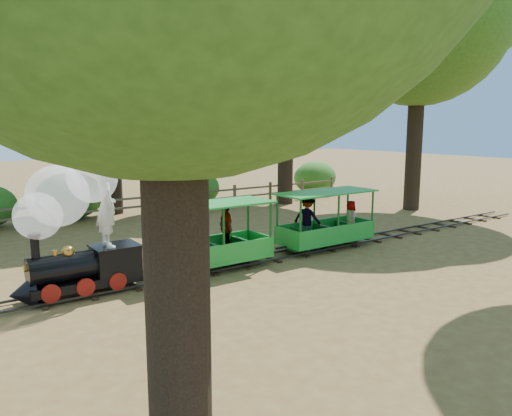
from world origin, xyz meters
TOP-DOWN VIEW (x-y plane):
  - ground at (0.00, 0.00)m, footprint 90.00×90.00m
  - track at (0.00, 0.00)m, footprint 22.00×1.00m
  - locomotive at (-6.25, 0.06)m, footprint 2.75×1.29m
  - carriage_front at (-2.83, 0.01)m, footprint 3.15×1.34m
  - carriage_rear at (0.97, 0.01)m, footprint 3.15×1.29m
  - oak_nc at (-2.04, 9.60)m, footprint 8.87×7.80m
  - oak_ne at (5.47, 7.58)m, footprint 7.40×6.51m
  - oak_e at (8.96, 3.10)m, footprint 9.25×8.14m
  - fence at (0.00, 8.00)m, footprint 18.10×0.10m
  - shrub_mid_w at (-3.84, 9.30)m, footprint 2.66×2.04m
  - shrub_mid_e at (1.70, 9.30)m, footprint 2.35×1.81m
  - shrub_east at (9.00, 9.30)m, footprint 2.50×1.93m

SIDE VIEW (x-z plane):
  - ground at x=0.00m, z-range 0.00..0.00m
  - track at x=0.00m, z-range 0.02..0.12m
  - fence at x=0.00m, z-range 0.08..1.08m
  - carriage_front at x=-2.83m, z-range -0.03..1.60m
  - carriage_rear at x=0.97m, z-range -0.03..1.60m
  - shrub_mid_e at x=1.70m, z-range 0.00..1.63m
  - shrub_east at x=9.00m, z-range 0.00..1.73m
  - shrub_mid_w at x=-3.84m, z-range 0.00..1.84m
  - locomotive at x=-6.25m, z-range 0.20..3.35m
  - oak_ne at x=5.47m, z-range 2.13..11.73m
  - oak_nc at x=-2.04m, z-range 2.31..13.30m
  - oak_e at x=8.96m, z-range 2.60..14.43m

